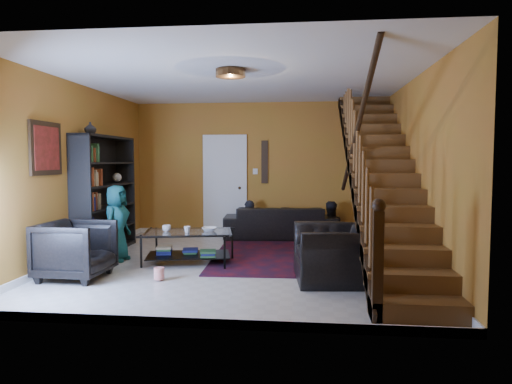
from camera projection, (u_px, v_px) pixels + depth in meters
floor at (240, 263)px, 7.03m from camera, size 5.50×5.50×0.00m
room at (179, 243)px, 8.49m from camera, size 5.50×5.50×5.50m
staircase at (382, 173)px, 6.71m from camera, size 0.95×5.02×3.18m
bookshelf at (106, 197)px, 7.81m from camera, size 0.35×1.80×2.00m
door at (225, 187)px, 9.74m from camera, size 0.82×0.05×2.05m
framed_picture at (46, 148)px, 6.29m from camera, size 0.04×0.74×0.74m
wall_hanging at (265, 162)px, 9.61m from camera, size 0.14×0.03×0.90m
ceiling_fixture at (231, 73)px, 6.05m from camera, size 0.40×0.40×0.10m
rug at (308, 252)px, 7.86m from camera, size 3.23×3.66×0.02m
sofa at (280, 222)px, 9.24m from camera, size 2.30×1.04×0.66m
armchair_left at (76, 250)px, 6.09m from camera, size 0.89×0.86×0.78m
armchair_right at (333, 254)px, 5.99m from camera, size 1.07×1.19×0.72m
person_adult_a at (249, 230)px, 9.36m from camera, size 0.46×0.32×1.22m
person_adult_b at (330, 231)px, 9.19m from camera, size 0.64×0.53×1.21m
person_child at (117, 223)px, 7.17m from camera, size 0.43×0.62×1.20m
coffee_table at (188, 245)px, 7.00m from camera, size 1.44×1.02×0.50m
cup_a at (167, 228)px, 6.96m from camera, size 0.15×0.15×0.10m
cup_b at (187, 229)px, 6.86m from camera, size 0.12×0.12×0.10m
bowl at (209, 229)px, 7.01m from camera, size 0.26×0.26×0.06m
vase at (90, 128)px, 7.24m from camera, size 0.18×0.18×0.19m
popcorn_bucket at (159, 273)px, 6.00m from camera, size 0.18×0.18×0.15m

